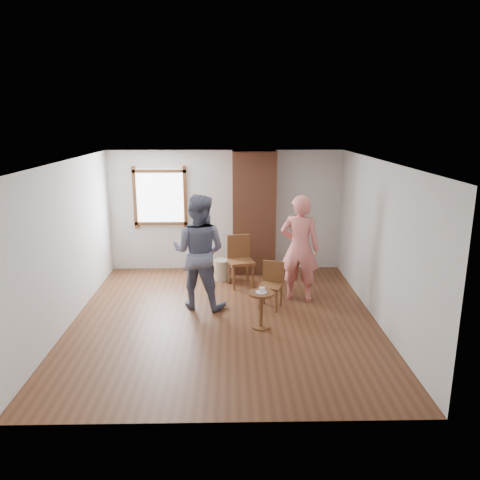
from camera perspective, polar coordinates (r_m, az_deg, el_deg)
name	(u,v)px	position (r m, az deg, el deg)	size (l,w,h in m)	color
ground	(225,319)	(7.91, -1.87, -9.58)	(5.50, 5.50, 0.00)	brown
room_shell	(221,205)	(7.95, -2.34, 4.23)	(5.04, 5.52, 2.62)	silver
brick_chimney	(254,213)	(9.92, 1.70, 3.32)	(0.90, 0.50, 2.60)	brown
stoneware_crock	(222,270)	(9.67, -2.20, -3.66)	(0.33, 0.33, 0.42)	tan
dark_pot	(210,269)	(10.13, -3.68, -3.57)	(0.17, 0.17, 0.17)	black
dining_chair_left	(240,258)	(9.28, 0.00, -2.16)	(0.56, 0.56, 1.00)	brown
dining_chair_right	(272,282)	(8.24, 3.88, -5.15)	(0.49, 0.49, 0.82)	brown
side_table	(261,304)	(7.44, 2.61, -7.81)	(0.40, 0.40, 0.60)	brown
cake_plate	(261,292)	(7.36, 2.63, -6.36)	(0.18, 0.18, 0.01)	white
cake_slice	(262,290)	(7.35, 2.71, -6.11)	(0.08, 0.07, 0.06)	silver
man	(199,252)	(8.11, -5.05, -1.44)	(0.98, 0.76, 2.01)	#161D3D
person_pink	(300,248)	(8.48, 7.29, -1.00)	(0.71, 0.47, 1.95)	#E37871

